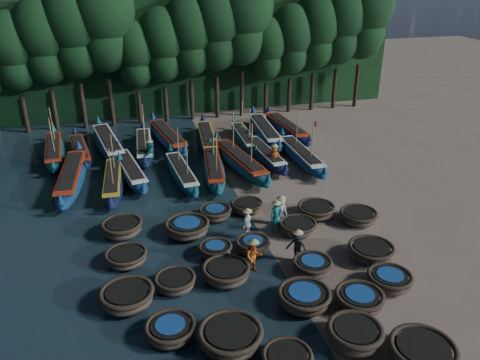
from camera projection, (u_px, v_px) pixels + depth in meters
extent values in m
plane|color=#7F6C5D|center=(257.00, 229.00, 24.63)|extent=(120.00, 120.00, 0.00)
cube|color=black|center=(183.00, 56.00, 43.12)|extent=(40.00, 3.00, 10.00)
torus|color=#382F21|center=(287.00, 355.00, 15.94)|extent=(1.79, 1.79, 0.17)
cylinder|color=black|center=(288.00, 355.00, 15.92)|extent=(1.36, 1.36, 0.05)
ellipsoid|color=brown|center=(354.00, 337.00, 16.97)|extent=(2.50, 2.50, 0.74)
torus|color=#382F21|center=(355.00, 329.00, 16.83)|extent=(2.08, 2.08, 0.22)
cylinder|color=black|center=(356.00, 329.00, 16.81)|extent=(1.56, 1.56, 0.07)
ellipsoid|color=brown|center=(422.00, 355.00, 16.21)|extent=(2.32, 2.32, 0.71)
torus|color=#382F21|center=(423.00, 348.00, 16.08)|extent=(2.37, 2.37, 0.21)
cylinder|color=black|center=(424.00, 347.00, 16.06)|extent=(1.81, 1.81, 0.06)
ellipsoid|color=brown|center=(171.00, 332.00, 17.31)|extent=(2.01, 2.01, 0.60)
torus|color=#382F21|center=(170.00, 326.00, 17.20)|extent=(1.93, 1.93, 0.18)
cylinder|color=black|center=(170.00, 325.00, 17.18)|extent=(1.46, 1.46, 0.05)
cylinder|color=navy|center=(170.00, 324.00, 17.16)|extent=(1.13, 1.13, 0.04)
ellipsoid|color=brown|center=(231.00, 339.00, 16.91)|extent=(2.52, 2.52, 0.71)
torus|color=#382F21|center=(231.00, 332.00, 16.77)|extent=(2.40, 2.40, 0.22)
cylinder|color=black|center=(231.00, 331.00, 16.75)|extent=(1.83, 1.83, 0.06)
ellipsoid|color=brown|center=(304.00, 299.00, 18.94)|extent=(2.37, 2.37, 0.66)
torus|color=#382F21|center=(304.00, 293.00, 18.81)|extent=(2.21, 2.21, 0.20)
cylinder|color=black|center=(304.00, 292.00, 18.80)|extent=(1.69, 1.69, 0.06)
cylinder|color=navy|center=(305.00, 292.00, 18.78)|extent=(1.30, 1.30, 0.04)
ellipsoid|color=brown|center=(359.00, 301.00, 18.83)|extent=(1.98, 1.98, 0.66)
torus|color=#382F21|center=(360.00, 295.00, 18.70)|extent=(2.03, 2.03, 0.20)
cylinder|color=black|center=(360.00, 294.00, 18.68)|extent=(1.53, 1.53, 0.06)
cylinder|color=navy|center=(360.00, 294.00, 18.66)|extent=(1.18, 1.18, 0.04)
ellipsoid|color=brown|center=(389.00, 282.00, 20.03)|extent=(2.22, 2.22, 0.63)
torus|color=#382F21|center=(390.00, 276.00, 19.91)|extent=(1.96, 1.96, 0.19)
cylinder|color=black|center=(390.00, 275.00, 19.89)|extent=(1.48, 1.48, 0.06)
cylinder|color=navy|center=(390.00, 274.00, 19.88)|extent=(1.14, 1.14, 0.04)
ellipsoid|color=brown|center=(127.00, 299.00, 18.95)|extent=(2.25, 2.25, 0.71)
torus|color=#382F21|center=(127.00, 292.00, 18.81)|extent=(2.24, 2.24, 0.21)
cylinder|color=black|center=(126.00, 291.00, 18.79)|extent=(1.70, 1.70, 0.06)
ellipsoid|color=brown|center=(175.00, 283.00, 19.95)|extent=(1.67, 1.67, 0.59)
torus|color=#382F21|center=(175.00, 278.00, 19.83)|extent=(1.80, 1.80, 0.18)
cylinder|color=black|center=(175.00, 277.00, 19.81)|extent=(1.35, 1.35, 0.05)
ellipsoid|color=brown|center=(226.00, 274.00, 20.47)|extent=(2.19, 2.19, 0.68)
torus|color=#382F21|center=(226.00, 268.00, 20.34)|extent=(2.15, 2.15, 0.20)
cylinder|color=black|center=(226.00, 267.00, 20.32)|extent=(1.63, 1.63, 0.06)
ellipsoid|color=brown|center=(312.00, 268.00, 20.94)|extent=(2.07, 2.07, 0.65)
torus|color=#382F21|center=(313.00, 262.00, 20.81)|extent=(1.82, 1.82, 0.20)
cylinder|color=black|center=(313.00, 261.00, 20.79)|extent=(1.36, 1.36, 0.06)
cylinder|color=navy|center=(313.00, 261.00, 20.77)|extent=(1.05, 1.05, 0.04)
ellipsoid|color=brown|center=(371.00, 253.00, 21.99)|extent=(2.62, 2.62, 0.66)
torus|color=#382F21|center=(372.00, 247.00, 21.85)|extent=(2.19, 2.19, 0.20)
cylinder|color=black|center=(372.00, 247.00, 21.84)|extent=(1.67, 1.67, 0.06)
ellipsoid|color=brown|center=(127.00, 258.00, 21.66)|extent=(1.94, 1.94, 0.58)
torus|color=#382F21|center=(126.00, 253.00, 21.54)|extent=(1.96, 1.96, 0.18)
cylinder|color=black|center=(126.00, 253.00, 21.53)|extent=(1.50, 1.50, 0.05)
ellipsoid|color=brown|center=(215.00, 251.00, 22.22)|extent=(1.87, 1.87, 0.57)
torus|color=#382F21|center=(215.00, 246.00, 22.10)|extent=(1.64, 1.64, 0.17)
cylinder|color=black|center=(215.00, 246.00, 22.09)|extent=(1.23, 1.23, 0.05)
cylinder|color=navy|center=(215.00, 245.00, 22.07)|extent=(0.94, 0.94, 0.03)
ellipsoid|color=brown|center=(253.00, 246.00, 22.54)|extent=(1.88, 1.88, 0.61)
torus|color=#382F21|center=(253.00, 241.00, 22.42)|extent=(1.70, 1.70, 0.18)
cylinder|color=black|center=(253.00, 241.00, 22.41)|extent=(1.27, 1.27, 0.06)
cylinder|color=navy|center=(253.00, 240.00, 22.39)|extent=(0.98, 0.98, 0.04)
ellipsoid|color=brown|center=(298.00, 228.00, 24.15)|extent=(2.31, 2.31, 0.58)
torus|color=#382F21|center=(298.00, 223.00, 24.03)|extent=(1.96, 1.96, 0.18)
cylinder|color=black|center=(298.00, 223.00, 24.02)|extent=(1.50, 1.50, 0.05)
ellipsoid|color=brown|center=(358.00, 218.00, 25.13)|extent=(2.14, 2.14, 0.60)
torus|color=#382F21|center=(359.00, 213.00, 25.01)|extent=(2.04, 2.04, 0.18)
cylinder|color=black|center=(359.00, 212.00, 24.99)|extent=(1.56, 1.56, 0.05)
ellipsoid|color=brown|center=(122.00, 229.00, 23.91)|extent=(2.58, 2.58, 0.70)
torus|color=#382F21|center=(122.00, 224.00, 23.77)|extent=(2.13, 2.13, 0.21)
cylinder|color=black|center=(122.00, 223.00, 23.76)|extent=(1.60, 1.60, 0.06)
ellipsoid|color=brown|center=(187.00, 229.00, 23.95)|extent=(2.52, 2.52, 0.69)
torus|color=#382F21|center=(187.00, 224.00, 23.81)|extent=(2.31, 2.31, 0.21)
cylinder|color=black|center=(187.00, 223.00, 23.79)|extent=(1.77, 1.77, 0.06)
cylinder|color=navy|center=(187.00, 222.00, 23.78)|extent=(1.36, 1.36, 0.04)
ellipsoid|color=brown|center=(215.00, 214.00, 25.49)|extent=(2.16, 2.16, 0.60)
torus|color=#382F21|center=(215.00, 209.00, 25.37)|extent=(1.80, 1.80, 0.18)
cylinder|color=black|center=(215.00, 209.00, 25.36)|extent=(1.36, 1.36, 0.05)
cylinder|color=navy|center=(215.00, 208.00, 25.34)|extent=(1.05, 1.05, 0.04)
ellipsoid|color=brown|center=(247.00, 207.00, 26.20)|extent=(1.71, 1.71, 0.57)
torus|color=#382F21|center=(247.00, 203.00, 26.09)|extent=(1.84, 1.84, 0.17)
cylinder|color=black|center=(247.00, 203.00, 26.08)|extent=(1.40, 1.40, 0.05)
ellipsoid|color=brown|center=(316.00, 211.00, 25.74)|extent=(2.37, 2.37, 0.62)
torus|color=#382F21|center=(316.00, 207.00, 25.62)|extent=(2.09, 2.09, 0.19)
cylinder|color=black|center=(316.00, 206.00, 25.61)|extent=(1.60, 1.60, 0.06)
ellipsoid|color=navy|center=(72.00, 178.00, 29.22)|extent=(2.19, 8.81, 1.09)
cone|color=navy|center=(78.00, 144.00, 32.71)|extent=(0.48, 0.48, 0.65)
cone|color=navy|center=(60.00, 199.00, 25.16)|extent=(0.48, 0.48, 0.55)
cube|color=#A92E14|center=(71.00, 171.00, 29.03)|extent=(1.62, 6.82, 0.13)
cube|color=black|center=(71.00, 170.00, 28.99)|extent=(1.27, 5.93, 0.11)
ellipsoid|color=#10153C|center=(113.00, 182.00, 28.87)|extent=(1.75, 7.37, 0.91)
cone|color=#10153C|center=(114.00, 152.00, 31.79)|extent=(0.40, 0.40, 0.55)
cone|color=#10153C|center=(110.00, 200.00, 25.47)|extent=(0.40, 0.40, 0.46)
cube|color=gold|center=(113.00, 176.00, 28.71)|extent=(1.30, 5.71, 0.11)
cube|color=black|center=(112.00, 175.00, 28.68)|extent=(1.01, 4.97, 0.09)
cylinder|color=#997F4C|center=(113.00, 154.00, 29.25)|extent=(0.06, 0.22, 2.56)
cylinder|color=#997F4C|center=(111.00, 169.00, 27.06)|extent=(0.06, 0.22, 2.56)
plane|color=red|center=(111.00, 151.00, 26.62)|extent=(0.00, 0.32, 0.32)
ellipsoid|color=navy|center=(130.00, 171.00, 30.39)|extent=(2.56, 7.68, 0.94)
cone|color=navy|center=(118.00, 144.00, 33.17)|extent=(0.42, 0.42, 0.57)
cone|color=navy|center=(143.00, 185.00, 27.11)|extent=(0.42, 0.42, 0.47)
cube|color=white|center=(130.00, 165.00, 30.22)|extent=(1.92, 5.94, 0.11)
cube|color=black|center=(129.00, 164.00, 30.19)|extent=(1.55, 5.15, 0.09)
ellipsoid|color=#0E3D51|center=(182.00, 174.00, 30.05)|extent=(1.81, 7.29, 0.90)
cone|color=#0E3D51|center=(170.00, 147.00, 32.82)|extent=(0.40, 0.40, 0.54)
cone|color=#0E3D51|center=(195.00, 188.00, 26.81)|extent=(0.40, 0.40, 0.45)
cube|color=white|center=(181.00, 168.00, 29.89)|extent=(1.34, 5.65, 0.11)
cube|color=black|center=(181.00, 167.00, 29.86)|extent=(1.05, 4.91, 0.09)
cylinder|color=#997F4C|center=(178.00, 147.00, 30.40)|extent=(0.06, 0.21, 2.53)
cylinder|color=#997F4C|center=(187.00, 160.00, 28.31)|extent=(0.06, 0.21, 2.53)
plane|color=red|center=(188.00, 143.00, 27.89)|extent=(0.00, 0.32, 0.32)
ellipsoid|color=#0E3D51|center=(214.00, 169.00, 30.65)|extent=(2.46, 7.80, 0.96)
cone|color=#0E3D51|center=(210.00, 141.00, 33.76)|extent=(0.42, 0.42, 0.58)
cone|color=#0E3D51|center=(218.00, 185.00, 27.03)|extent=(0.42, 0.42, 0.48)
cube|color=#A92E14|center=(214.00, 163.00, 30.48)|extent=(1.84, 6.04, 0.12)
cube|color=black|center=(214.00, 162.00, 30.44)|extent=(1.48, 5.24, 0.10)
cylinder|color=#997F4C|center=(213.00, 141.00, 31.05)|extent=(0.07, 0.23, 2.69)
cylinder|color=#997F4C|center=(216.00, 155.00, 28.71)|extent=(0.07, 0.23, 2.69)
plane|color=red|center=(218.00, 137.00, 28.24)|extent=(0.00, 0.34, 0.34)
ellipsoid|color=#0E3D51|center=(240.00, 162.00, 31.55)|extent=(2.86, 8.72, 1.07)
cone|color=#0E3D51|center=(217.00, 134.00, 34.72)|extent=(0.47, 0.47, 0.64)
cone|color=#0E3D51|center=(268.00, 177.00, 27.81)|extent=(0.47, 0.47, 0.54)
cube|color=#A92E14|center=(240.00, 156.00, 31.36)|extent=(2.15, 6.75, 0.13)
cube|color=black|center=(240.00, 155.00, 31.32)|extent=(1.73, 5.86, 0.11)
cylinder|color=#997F4C|center=(233.00, 132.00, 31.94)|extent=(0.08, 0.26, 3.00)
cylinder|color=#997F4C|center=(252.00, 146.00, 29.54)|extent=(0.08, 0.26, 3.00)
plane|color=red|center=(254.00, 126.00, 29.05)|extent=(0.00, 0.38, 0.38)
ellipsoid|color=#10153C|center=(265.00, 155.00, 32.97)|extent=(1.77, 7.42, 0.92)
cone|color=#10153C|center=(248.00, 131.00, 35.80)|extent=(0.40, 0.40, 0.55)
cone|color=#10153C|center=(286.00, 167.00, 29.66)|extent=(0.40, 0.40, 0.46)
cube|color=white|center=(265.00, 150.00, 32.81)|extent=(1.31, 5.75, 0.11)
cube|color=black|center=(265.00, 149.00, 32.78)|extent=(1.02, 5.00, 0.09)
ellipsoid|color=navy|center=(301.00, 156.00, 32.67)|extent=(1.43, 7.90, 0.99)
cone|color=navy|center=(282.00, 130.00, 35.78)|extent=(0.43, 0.43, 0.59)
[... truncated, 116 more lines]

